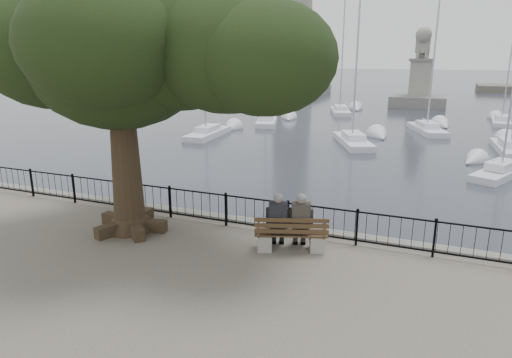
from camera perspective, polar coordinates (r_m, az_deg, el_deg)
The scene contains 16 objects.
harbor at distance 14.48m, azimuth 0.75°, elevation -7.55°, with size 260.00×260.00×1.20m.
railing at distance 13.66m, azimuth 0.00°, elevation -4.22°, with size 22.06×0.06×1.00m.
bench at distance 12.38m, azimuth 4.40°, elevation -7.39°, with size 2.03×1.19×1.03m.
person_left at distance 12.33m, azimuth 2.77°, elevation -5.49°, with size 0.65×0.89×1.63m.
person_right at distance 12.34m, azimuth 5.58°, elevation -5.53°, with size 0.65×0.89×1.63m.
tree at distance 13.11m, azimuth -13.94°, elevation 16.14°, with size 10.08×7.04×8.23m.
lighthouse at distance 75.34m, azimuth 4.73°, elevation 20.74°, with size 10.35×10.35×31.55m.
lion_monument at distance 59.54m, azimuth 19.76°, elevation 10.80°, with size 6.39×6.39×9.33m.
sailboat_a at distance 35.56m, azimuth -6.03°, elevation 5.81°, with size 2.09×5.95×11.05m.
sailboat_b at distance 32.82m, azimuth 12.04°, elevation 4.90°, with size 3.96×6.22×14.19m.
sailboat_c at distance 26.87m, azimuth 28.24°, elevation 0.93°, with size 3.28×4.99×9.35m.
sailboat_d at distance 33.92m, azimuth 29.16°, elevation 3.49°, with size 1.99×5.88×10.95m.
sailboat_e at distance 41.86m, azimuth 1.35°, elevation 7.37°, with size 3.28×6.08×12.63m.
sailboat_f at distance 39.80m, azimuth 20.59°, elevation 5.94°, with size 3.62×6.26×11.53m.
sailboat_g at distance 47.36m, azimuth 28.31°, elevation 6.42°, with size 1.74×5.33×9.75m.
sailboat_h at distance 50.28m, azimuth 10.50°, elevation 8.51°, with size 3.47×6.40×14.69m.
Camera 1 is at (4.86, -9.42, 5.12)m, focal length 32.00 mm.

